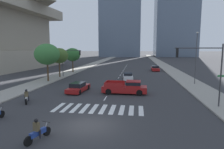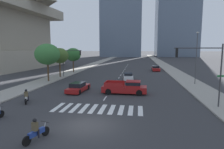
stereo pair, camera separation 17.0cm
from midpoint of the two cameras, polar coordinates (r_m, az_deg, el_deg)
The scene contains 17 objects.
ground_plane at distance 15.33m, azimuth -7.04°, elevation -14.49°, with size 800.00×800.00×0.00m, color #333335.
sidewalk_east at distance 44.94m, azimuth 18.97°, elevation -0.03°, with size 4.00×260.00×0.15m, color gray.
sidewalk_west at distance 46.96m, azimuth -12.42°, elevation 0.52°, with size 4.00×260.00×0.15m, color gray.
crosswalk_near at distance 19.02m, azimuth -3.90°, elevation -9.99°, with size 8.55×3.00×0.01m.
lane_divider_center at distance 46.26m, azimuth 3.13°, elevation 0.49°, with size 0.14×50.00×0.01m.
motorcycle_trailing at distance 13.55m, azimuth -20.98°, elevation -15.36°, with size 0.93×2.09×1.49m.
motorcycle_third at distance 22.78m, azimuth -23.60°, elevation -6.14°, with size 1.10×1.92×1.49m.
pickup_truck at distance 24.99m, azimuth 4.48°, elevation -3.79°, with size 5.70×2.19×1.67m.
sedan_red_0 at distance 51.43m, azimuth 12.80°, elevation 1.70°, with size 1.94×4.52×1.29m.
sedan_red_1 at distance 26.50m, azimuth -9.70°, elevation -3.75°, with size 2.16×4.90×1.26m.
sedan_white_2 at distance 35.90m, azimuth 4.90°, elevation -0.66°, with size 2.04×4.44×1.26m.
traffic_signal_near at distance 20.59m, azimuth 25.49°, elevation 2.82°, with size 4.68×0.28×6.05m.
traffic_signal_far at distance 39.82m, azimuth -12.13°, elevation 4.93°, with size 4.17×0.28×5.62m.
street_lamp_east at distance 33.34m, azimuth 23.67°, elevation 5.42°, with size 0.50×0.24×8.16m.
street_tree_nearest at distance 35.11m, azimuth -18.28°, elevation 5.65°, with size 4.23×4.23×6.43m.
street_tree_second at distance 39.79m, azimuth -15.02°, elevation 5.34°, with size 3.50×3.50×5.69m.
street_tree_third at distance 47.28m, azimuth -11.25°, elevation 5.72°, with size 3.65×3.65×5.70m.
Camera 2 is at (3.80, -13.70, 5.77)m, focal length 31.18 mm.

